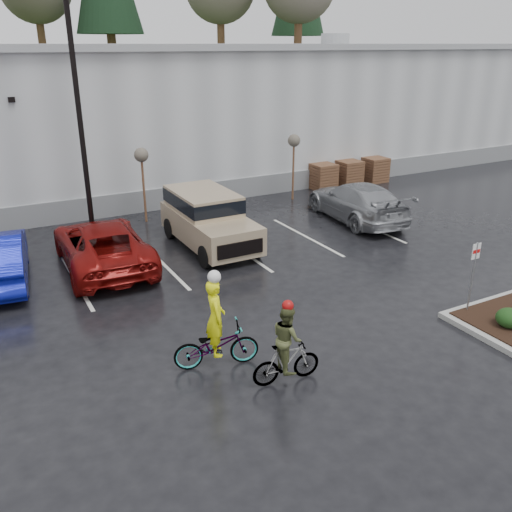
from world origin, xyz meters
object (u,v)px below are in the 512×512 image
car_red (102,245)px  car_far_silver (356,201)px  sapling_mid (142,159)px  sapling_east (294,144)px  pallet_stack_a (323,176)px  pallet_stack_c (375,170)px  pallet_stack_b (349,173)px  lamppost (76,89)px  cyclist_olive (287,352)px  fire_lane_sign (473,270)px  cyclist_hivis (216,337)px  suv_tan (210,221)px

car_red → car_far_silver: size_ratio=1.03×
sapling_mid → sapling_east: bearing=0.0°
pallet_stack_a → pallet_stack_c: same height
pallet_stack_c → pallet_stack_b: bearing=180.0°
pallet_stack_c → car_far_silver: size_ratio=0.24×
car_far_silver → sapling_east: bearing=-75.1°
sapling_mid → pallet_stack_c: (13.50, 1.00, -2.05)m
sapling_east → lamppost: bearing=-174.3°
pallet_stack_c → car_red: bearing=-162.2°
pallet_stack_c → cyclist_olive: 20.17m
pallet_stack_a → pallet_stack_c: bearing=0.0°
sapling_mid → pallet_stack_c: bearing=4.2°
cyclist_olive → lamppost: bearing=14.1°
lamppost → pallet_stack_c: bearing=7.1°
car_red → lamppost: bearing=-94.0°
lamppost → sapling_mid: bearing=21.8°
sapling_east → fire_lane_sign: size_ratio=1.45×
sapling_east → cyclist_hivis: 15.26m
sapling_east → pallet_stack_b: 4.78m
pallet_stack_b → car_red: 15.48m
sapling_mid → cyclist_hivis: sapling_mid is taller
cyclist_olive → sapling_mid: bearing=2.7°
pallet_stack_a → pallet_stack_c: 3.50m
sapling_east → car_far_silver: bearing=-81.0°
sapling_east → pallet_stack_a: (2.50, 1.00, -2.05)m
pallet_stack_c → cyclist_olive: cyclist_olive is taller
cyclist_hivis → sapling_east: bearing=-24.8°
suv_tan → lamppost: bearing=138.7°
fire_lane_sign → cyclist_olive: fire_lane_sign is taller
lamppost → pallet_stack_b: (14.20, 2.00, -5.01)m
pallet_stack_c → car_far_silver: 7.41m
cyclist_olive → suv_tan: bearing=-6.5°
lamppost → fire_lane_sign: bearing=-56.5°
fire_lane_sign → car_far_silver: 9.15m
pallet_stack_c → car_far_silver: car_far_silver is taller
pallet_stack_c → cyclist_olive: size_ratio=0.66×
car_far_silver → cyclist_olive: bearing=50.6°
suv_tan → pallet_stack_c: bearing=22.9°
car_red → sapling_east: bearing=-155.4°
sapling_mid → sapling_east: 7.50m
pallet_stack_a → pallet_stack_b: bearing=0.0°
sapling_mid → car_red: sapling_mid is taller
suv_tan → cyclist_olive: suv_tan is taller
pallet_stack_a → pallet_stack_b: size_ratio=1.00×
fire_lane_sign → car_far_silver: bearing=71.8°
sapling_east → fire_lane_sign: sapling_east is taller
lamppost → car_far_silver: 12.12m
pallet_stack_b → cyclist_hivis: (-13.73, -12.75, 0.09)m
pallet_stack_a → fire_lane_sign: size_ratio=0.61×
car_far_silver → car_red: bearing=6.5°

